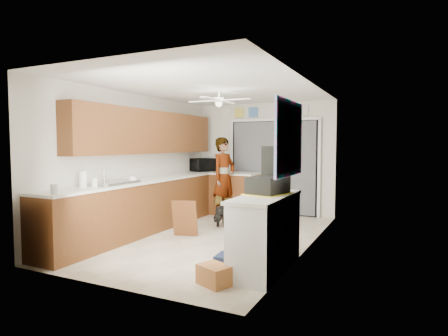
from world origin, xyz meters
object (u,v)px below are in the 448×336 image
(microwave, at_px, (204,165))
(man, at_px, (224,178))
(cup, at_px, (132,179))
(paper_towel_roll, at_px, (83,179))
(cardboard_box, at_px, (214,275))
(dog, at_px, (224,214))
(navy_crate, at_px, (231,264))
(suitcase, at_px, (268,185))

(microwave, xyz_separation_m, man, (0.77, -0.50, -0.23))
(cup, relative_size, paper_towel_roll, 0.52)
(cardboard_box, bearing_deg, paper_towel_roll, 170.70)
(cup, bearing_deg, man, 74.52)
(dog, bearing_deg, paper_towel_roll, -117.23)
(cup, height_order, paper_towel_roll, paper_towel_roll)
(paper_towel_roll, bearing_deg, navy_crate, 1.27)
(cardboard_box, relative_size, man, 0.21)
(microwave, relative_size, paper_towel_roll, 2.25)
(suitcase, bearing_deg, man, 138.24)
(cardboard_box, xyz_separation_m, navy_crate, (0.00, 0.44, -0.00))
(paper_towel_roll, xyz_separation_m, dog, (1.15, 2.41, -0.85))
(microwave, relative_size, cardboard_box, 1.54)
(microwave, height_order, navy_crate, microwave)
(cardboard_box, bearing_deg, dog, 113.59)
(cup, height_order, navy_crate, cup)
(suitcase, xyz_separation_m, navy_crate, (-0.32, -0.44, -0.94))
(navy_crate, relative_size, man, 0.21)
(microwave, relative_size, man, 0.32)
(navy_crate, bearing_deg, paper_towel_roll, -178.73)
(paper_towel_roll, distance_m, cardboard_box, 2.58)
(suitcase, relative_size, cardboard_box, 1.43)
(cardboard_box, bearing_deg, man, 114.02)
(cardboard_box, bearing_deg, suitcase, 70.04)
(cardboard_box, height_order, navy_crate, cardboard_box)
(cup, bearing_deg, cardboard_box, -30.11)
(paper_towel_roll, bearing_deg, man, 75.21)
(paper_towel_roll, height_order, navy_crate, paper_towel_roll)
(paper_towel_roll, bearing_deg, cardboard_box, -9.30)
(cup, bearing_deg, suitcase, -8.62)
(suitcase, relative_size, dog, 0.93)
(navy_crate, distance_m, man, 3.50)
(cardboard_box, height_order, man, man)
(suitcase, distance_m, navy_crate, 1.09)
(cardboard_box, distance_m, navy_crate, 0.44)
(dog, bearing_deg, cup, -123.36)
(paper_towel_roll, distance_m, navy_crate, 2.56)
(cup, xyz_separation_m, dog, (0.95, 1.54, -0.77))
(microwave, xyz_separation_m, navy_crate, (2.32, -3.54, -0.98))
(cup, xyz_separation_m, paper_towel_roll, (-0.20, -0.87, 0.07))
(cup, distance_m, man, 2.32)
(paper_towel_roll, distance_m, man, 3.21)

